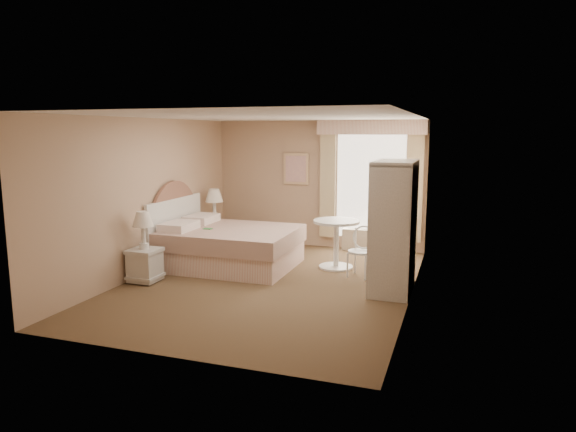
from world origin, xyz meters
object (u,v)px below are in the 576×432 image
(round_table, at_px, (336,236))
(armoire, at_px, (394,237))
(nightstand_near, at_px, (144,256))
(nightstand_far, at_px, (215,227))
(cafe_chair, at_px, (362,247))
(bed, at_px, (224,245))

(round_table, xyz_separation_m, armoire, (1.07, -0.93, 0.23))
(nightstand_near, xyz_separation_m, nightstand_far, (-0.00, 2.38, 0.03))
(nightstand_far, relative_size, cafe_chair, 1.45)
(nightstand_near, distance_m, round_table, 3.12)
(nightstand_far, bearing_deg, bed, -56.98)
(bed, xyz_separation_m, armoire, (2.93, -0.44, 0.41))
(nightstand_near, height_order, nightstand_far, nightstand_far)
(round_table, bearing_deg, cafe_chair, -35.43)
(bed, xyz_separation_m, nightstand_far, (-0.73, 1.12, 0.07))
(round_table, distance_m, cafe_chair, 0.62)
(bed, height_order, nightstand_far, bed)
(nightstand_near, xyz_separation_m, round_table, (2.59, 1.74, 0.14))
(cafe_chair, distance_m, armoire, 0.86)
(bed, xyz_separation_m, round_table, (1.86, 0.48, 0.18))
(bed, relative_size, nightstand_near, 2.06)
(nightstand_near, bearing_deg, bed, 60.06)
(bed, height_order, nightstand_near, bed)
(nightstand_far, height_order, round_table, nightstand_far)
(nightstand_near, relative_size, armoire, 0.57)
(bed, relative_size, nightstand_far, 1.90)
(armoire, bearing_deg, nightstand_far, 156.90)
(round_table, xyz_separation_m, cafe_chair, (0.50, -0.36, -0.08))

